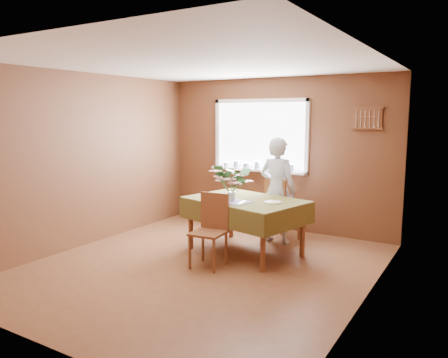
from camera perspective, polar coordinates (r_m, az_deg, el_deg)
The scene contains 15 objects.
floor at distance 5.62m, azimuth -2.95°, elevation -11.37°, with size 4.50×4.50×0.00m, color brown.
ceiling at distance 5.32m, azimuth -3.16°, elevation 14.87°, with size 4.50×4.50×0.00m, color white.
wall_back at distance 7.29m, azimuth 6.92°, elevation 3.23°, with size 4.00×4.00×0.00m, color brown.
wall_front at distance 3.71m, azimuth -22.95°, elevation -2.36°, with size 4.00×4.00×0.00m, color brown.
wall_left at distance 6.65m, azimuth -17.49°, elevation 2.41°, with size 4.50×4.50×0.00m, color brown.
wall_right at distance 4.53m, azimuth 18.41°, elevation -0.28°, with size 4.50×4.50×0.00m, color brown.
window_assembly at distance 7.36m, azimuth 4.63°, elevation 4.04°, with size 1.72×0.20×1.22m.
spoon_rack at distance 6.76m, azimuth 18.26°, elevation 7.57°, with size 0.44×0.05×0.33m.
dining_table at distance 6.00m, azimuth 2.78°, elevation -3.49°, with size 1.76×1.40×0.76m.
chair_far at distance 6.66m, azimuth 7.27°, elevation -3.62°, with size 0.51×0.51×0.95m.
chair_near at distance 5.53m, azimuth -1.71°, elevation -6.22°, with size 0.42×0.43×0.92m.
seated_woman at distance 6.52m, azimuth 7.00°, elevation -1.46°, with size 0.58×0.38×1.58m, color white.
flower_bouquet at distance 5.81m, azimuth 1.01°, elevation -0.19°, with size 0.49×0.49×0.42m.
side_plate at distance 5.77m, azimuth 6.38°, elevation -3.02°, with size 0.23×0.23×0.01m, color white.
table_knife at distance 5.73m, azimuth 2.40°, elevation -3.02°, with size 0.02×0.22×0.00m, color silver.
Camera 1 is at (2.97, -4.38, 1.90)m, focal length 35.00 mm.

